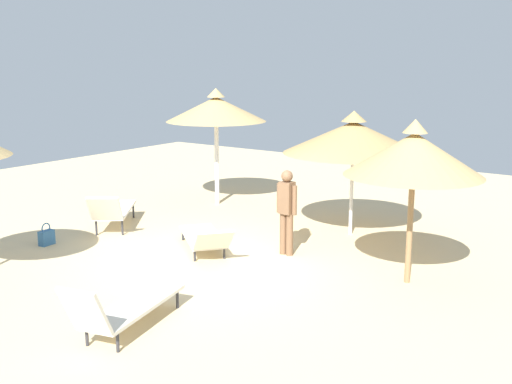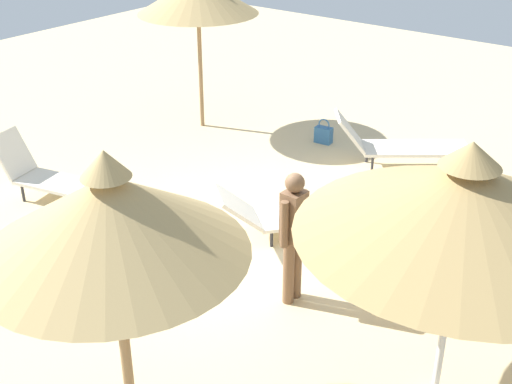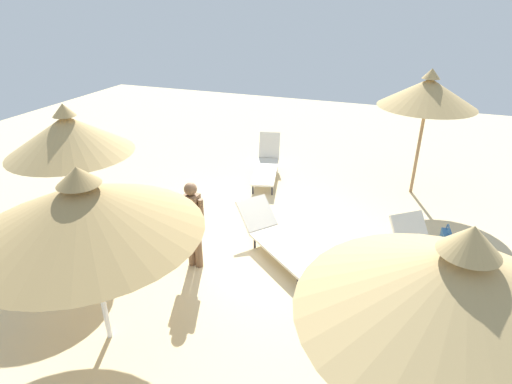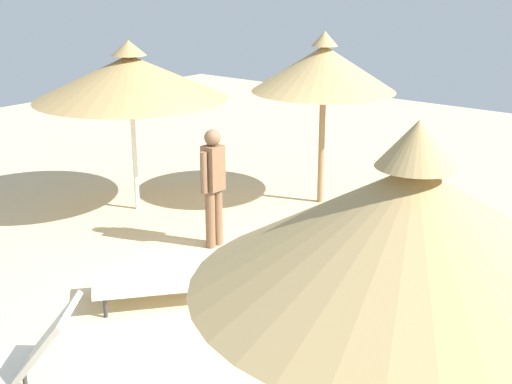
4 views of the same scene
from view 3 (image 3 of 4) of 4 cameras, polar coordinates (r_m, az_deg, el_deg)
ground at (r=8.16m, az=-0.09°, el=-7.02°), size 24.00×24.00×0.10m
parasol_umbrella_center at (r=8.04m, az=-24.42°, el=7.20°), size 2.19×2.19×2.67m
parasol_umbrella_near_left at (r=3.52m, az=26.21°, el=-11.47°), size 2.47×2.47×2.90m
parasol_umbrella_back at (r=5.36m, az=-22.60°, el=-2.05°), size 2.86×2.86×2.57m
parasol_umbrella_edge at (r=10.02m, az=22.64°, el=12.51°), size 2.12×2.12×2.92m
lounge_chair_far_right at (r=7.25m, az=23.88°, el=-9.60°), size 2.11×1.83×0.94m
lounge_chair_front at (r=7.60m, az=3.09°, el=-6.48°), size 1.88×2.10×0.72m
lounge_chair_far_left at (r=10.74m, az=1.48°, el=3.91°), size 2.19×1.03×0.95m
person_standing_near_right at (r=7.07m, az=-8.69°, el=-3.96°), size 0.23×0.43×1.60m
handbag at (r=8.71m, az=24.67°, el=-5.73°), size 0.32×0.19×0.45m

